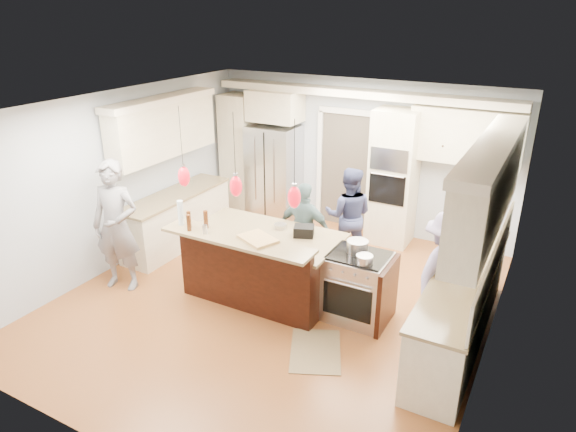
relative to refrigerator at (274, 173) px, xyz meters
name	(u,v)px	position (x,y,z in m)	size (l,w,h in m)	color
ground_plane	(276,300)	(1.55, -2.64, -0.90)	(6.00, 6.00, 0.00)	#AA5C2E
room_shell	(275,177)	(1.55, -2.64, 0.92)	(5.54, 6.04, 2.72)	#B2BCC6
refrigerator	(274,173)	(0.00, 0.00, 0.00)	(0.90, 0.70, 1.80)	#B7B7BC
oven_column	(393,178)	(2.30, 0.03, 0.25)	(0.72, 0.69, 2.30)	beige
back_upper_cabinets	(316,136)	(0.80, 0.12, 0.77)	(5.30, 0.61, 2.54)	beige
right_counter_run	(471,263)	(3.99, -2.34, 0.16)	(0.64, 3.10, 2.51)	beige
left_cabinets	(172,186)	(-0.89, -1.84, 0.16)	(0.64, 2.30, 2.51)	beige
kitchen_island	(263,263)	(1.30, -2.57, -0.42)	(2.10, 1.46, 1.12)	black
island_range	(359,287)	(2.71, -2.49, -0.44)	(0.82, 0.71, 0.92)	#B7B7BC
pendant_lights	(236,186)	(1.30, -3.15, 0.90)	(1.75, 0.15, 1.03)	black
person_bar_end	(116,226)	(-0.62, -3.36, 0.05)	(0.70, 0.46, 1.91)	slate
person_far_left	(349,216)	(1.95, -1.04, -0.12)	(0.76, 0.59, 1.56)	navy
person_far_right	(305,231)	(1.56, -1.79, -0.16)	(0.86, 0.36, 1.47)	slate
person_range_side	(446,276)	(3.75, -2.37, -0.07)	(1.08, 0.62, 1.67)	#8E82AF
floor_rug	(315,351)	(2.54, -3.41, -0.89)	(0.59, 0.86, 0.01)	olive
water_bottle	(181,213)	(0.41, -3.17, 0.39)	(0.08, 0.08, 0.34)	silver
beer_bottle_a	(189,220)	(0.56, -3.20, 0.33)	(0.06, 0.06, 0.23)	#4B240D
beer_bottle_b	(189,223)	(0.63, -3.28, 0.33)	(0.06, 0.06, 0.22)	#4B240D
beer_bottle_c	(206,219)	(0.77, -3.10, 0.34)	(0.06, 0.06, 0.24)	#4B240D
drink_can	(205,229)	(0.86, -3.25, 0.28)	(0.06, 0.06, 0.12)	#B7B7BC
cutting_board	(258,239)	(1.57, -3.11, 0.24)	(0.47, 0.34, 0.04)	tan
pot_large	(357,246)	(2.64, -2.44, 0.10)	(0.27, 0.27, 0.16)	#B7B7BC
pot_small	(365,259)	(2.82, -2.68, 0.07)	(0.21, 0.21, 0.10)	#B7B7BC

